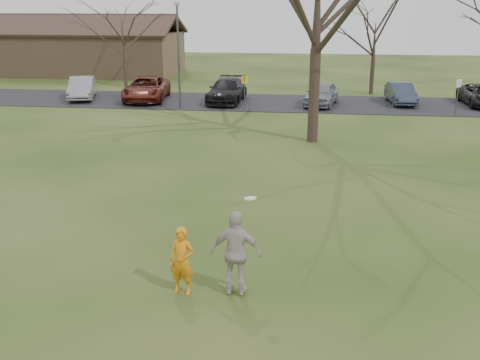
{
  "coord_description": "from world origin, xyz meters",
  "views": [
    {
      "loc": [
        1.88,
        -10.93,
        6.3
      ],
      "look_at": [
        0.0,
        4.0,
        1.5
      ],
      "focal_mm": 42.49,
      "sensor_mm": 36.0,
      "label": 1
    }
  ],
  "objects_px": {
    "catching_play": "(236,253)",
    "lamp_post": "(178,41)",
    "player_defender": "(182,261)",
    "car_2": "(147,89)",
    "car_5": "(401,93)",
    "car_4": "(322,94)",
    "building": "(64,51)",
    "car_1": "(82,88)",
    "car_3": "(227,91)"
  },
  "relations": [
    {
      "from": "car_2",
      "to": "catching_play",
      "type": "distance_m",
      "value": 26.16
    },
    {
      "from": "player_defender",
      "to": "car_2",
      "type": "xyz_separation_m",
      "value": [
        -7.91,
        24.57,
        0.01
      ]
    },
    {
      "from": "car_2",
      "to": "lamp_post",
      "type": "bearing_deg",
      "value": -45.92
    },
    {
      "from": "car_4",
      "to": "catching_play",
      "type": "relative_size",
      "value": 1.86
    },
    {
      "from": "player_defender",
      "to": "car_4",
      "type": "relative_size",
      "value": 0.37
    },
    {
      "from": "car_1",
      "to": "car_4",
      "type": "xyz_separation_m",
      "value": [
        15.61,
        -0.43,
        -0.0
      ]
    },
    {
      "from": "car_1",
      "to": "catching_play",
      "type": "height_order",
      "value": "catching_play"
    },
    {
      "from": "car_3",
      "to": "car_4",
      "type": "bearing_deg",
      "value": -1.14
    },
    {
      "from": "car_1",
      "to": "car_3",
      "type": "bearing_deg",
      "value": -16.71
    },
    {
      "from": "car_1",
      "to": "building",
      "type": "height_order",
      "value": "building"
    },
    {
      "from": "car_2",
      "to": "building",
      "type": "relative_size",
      "value": 0.26
    },
    {
      "from": "lamp_post",
      "to": "building",
      "type": "bearing_deg",
      "value": 132.09
    },
    {
      "from": "car_2",
      "to": "car_4",
      "type": "xyz_separation_m",
      "value": [
        11.23,
        -0.39,
        -0.04
      ]
    },
    {
      "from": "car_1",
      "to": "car_3",
      "type": "relative_size",
      "value": 0.86
    },
    {
      "from": "player_defender",
      "to": "car_4",
      "type": "bearing_deg",
      "value": 91.24
    },
    {
      "from": "car_3",
      "to": "car_5",
      "type": "xyz_separation_m",
      "value": [
        10.91,
        0.81,
        -0.09
      ]
    },
    {
      "from": "car_1",
      "to": "car_3",
      "type": "xyz_separation_m",
      "value": [
        9.65,
        -0.08,
        0.02
      ]
    },
    {
      "from": "car_4",
      "to": "catching_play",
      "type": "distance_m",
      "value": 24.22
    },
    {
      "from": "car_2",
      "to": "car_3",
      "type": "xyz_separation_m",
      "value": [
        5.27,
        -0.04,
        -0.02
      ]
    },
    {
      "from": "player_defender",
      "to": "car_1",
      "type": "height_order",
      "value": "player_defender"
    },
    {
      "from": "player_defender",
      "to": "lamp_post",
      "type": "bearing_deg",
      "value": 112.15
    },
    {
      "from": "player_defender",
      "to": "lamp_post",
      "type": "relative_size",
      "value": 0.25
    },
    {
      "from": "car_1",
      "to": "car_2",
      "type": "distance_m",
      "value": 4.38
    },
    {
      "from": "car_2",
      "to": "car_4",
      "type": "relative_size",
      "value": 1.29
    },
    {
      "from": "player_defender",
      "to": "car_4",
      "type": "height_order",
      "value": "player_defender"
    },
    {
      "from": "car_4",
      "to": "catching_play",
      "type": "height_order",
      "value": "catching_play"
    },
    {
      "from": "car_2",
      "to": "car_4",
      "type": "distance_m",
      "value": 11.24
    },
    {
      "from": "building",
      "to": "car_5",
      "type": "bearing_deg",
      "value": -24.35
    },
    {
      "from": "car_5",
      "to": "car_1",
      "type": "bearing_deg",
      "value": 177.59
    },
    {
      "from": "player_defender",
      "to": "car_4",
      "type": "distance_m",
      "value": 24.41
    },
    {
      "from": "car_5",
      "to": "lamp_post",
      "type": "xyz_separation_m",
      "value": [
        -13.45,
        -3.08,
        3.29
      ]
    },
    {
      "from": "building",
      "to": "lamp_post",
      "type": "bearing_deg",
      "value": -47.91
    },
    {
      "from": "building",
      "to": "lamp_post",
      "type": "xyz_separation_m",
      "value": [
        14.0,
        -15.5,
        2.04
      ]
    },
    {
      "from": "car_1",
      "to": "catching_play",
      "type": "bearing_deg",
      "value": -77.44
    },
    {
      "from": "car_2",
      "to": "building",
      "type": "height_order",
      "value": "building"
    },
    {
      "from": "catching_play",
      "to": "lamp_post",
      "type": "distance_m",
      "value": 23.3
    },
    {
      "from": "car_2",
      "to": "car_3",
      "type": "distance_m",
      "value": 5.27
    },
    {
      "from": "car_3",
      "to": "car_4",
      "type": "height_order",
      "value": "car_3"
    },
    {
      "from": "car_3",
      "to": "car_5",
      "type": "height_order",
      "value": "car_3"
    },
    {
      "from": "car_2",
      "to": "car_5",
      "type": "bearing_deg",
      "value": -3.08
    },
    {
      "from": "car_5",
      "to": "building",
      "type": "height_order",
      "value": "building"
    },
    {
      "from": "car_4",
      "to": "car_5",
      "type": "xyz_separation_m",
      "value": [
        4.95,
        1.17,
        -0.07
      ]
    },
    {
      "from": "car_3",
      "to": "building",
      "type": "bearing_deg",
      "value": 143.59
    },
    {
      "from": "car_3",
      "to": "building",
      "type": "relative_size",
      "value": 0.24
    },
    {
      "from": "catching_play",
      "to": "lamp_post",
      "type": "xyz_separation_m",
      "value": [
        -6.39,
        22.21,
        2.95
      ]
    },
    {
      "from": "car_2",
      "to": "car_3",
      "type": "bearing_deg",
      "value": -6.22
    },
    {
      "from": "car_2",
      "to": "car_3",
      "type": "relative_size",
      "value": 1.07
    },
    {
      "from": "building",
      "to": "lamp_post",
      "type": "relative_size",
      "value": 3.29
    },
    {
      "from": "lamp_post",
      "to": "car_5",
      "type": "bearing_deg",
      "value": 12.88
    },
    {
      "from": "car_3",
      "to": "building",
      "type": "distance_m",
      "value": 21.21
    }
  ]
}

